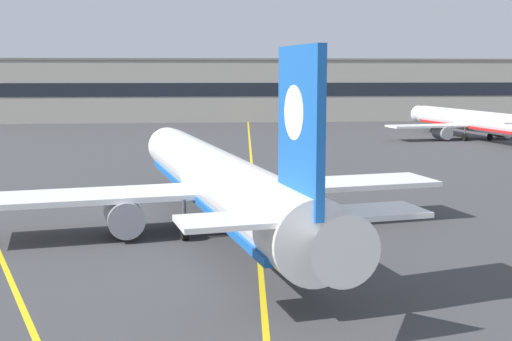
{
  "coord_description": "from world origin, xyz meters",
  "views": [
    {
      "loc": [
        -5.31,
        -30.12,
        10.51
      ],
      "look_at": [
        -1.49,
        11.45,
        4.39
      ],
      "focal_mm": 47.18,
      "sensor_mm": 36.0,
      "label": 1
    }
  ],
  "objects": [
    {
      "name": "airliner_background",
      "position": [
        38.1,
        71.52,
        2.87
      ],
      "size": [
        27.58,
        35.29,
        9.93
      ],
      "color": "white",
      "rests_on": "ground"
    },
    {
      "name": "taxiway_lead_in_stripe",
      "position": [
        -14.0,
        2.0,
        0.0
      ],
      "size": [
        21.83,
        56.1,
        0.01
      ],
      "primitive_type": "cube",
      "rotation": [
        0.0,
        0.0,
        0.37
      ],
      "color": "yellow",
      "rests_on": "ground"
    },
    {
      "name": "airliner_foreground",
      "position": [
        -3.84,
        13.88,
        3.37
      ],
      "size": [
        32.32,
        41.23,
        11.65
      ],
      "color": "white",
      "rests_on": "ground"
    },
    {
      "name": "ground_plane",
      "position": [
        0.0,
        0.0,
        0.0
      ],
      "size": [
        400.0,
        400.0,
        0.0
      ],
      "primitive_type": "plane",
      "color": "#3D3D3F"
    },
    {
      "name": "taxiway_centreline",
      "position": [
        0.0,
        30.0,
        0.0
      ],
      "size": [
        13.53,
        179.54,
        0.01
      ],
      "primitive_type": "cube",
      "rotation": [
        0.0,
        0.0,
        -0.07
      ],
      "color": "yellow",
      "rests_on": "ground"
    },
    {
      "name": "safety_cone_by_nose_gear",
      "position": [
        -3.26,
        30.31,
        0.26
      ],
      "size": [
        0.44,
        0.44,
        0.55
      ],
      "color": "orange",
      "rests_on": "ground"
    },
    {
      "name": "terminal_building",
      "position": [
        8.23,
        117.35,
        6.7
      ],
      "size": [
        142.97,
        12.4,
        13.39
      ],
      "color": "#9E998E",
      "rests_on": "ground"
    }
  ]
}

